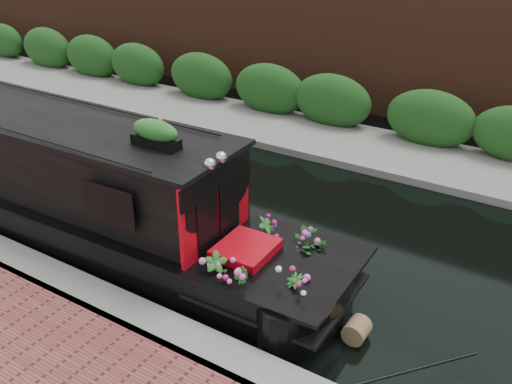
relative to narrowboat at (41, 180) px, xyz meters
The scene contains 7 objects.
ground 3.29m from the narrowboat, 36.81° to the left, with size 80.00×80.00×0.00m, color black.
near_bank_coping 3.01m from the narrowboat, 28.48° to the right, with size 40.00×0.60×0.50m, color gray.
far_bank_path 6.67m from the narrowboat, 67.30° to the left, with size 40.00×2.40×0.34m, color slate.
far_hedge 7.51m from the narrowboat, 69.97° to the left, with size 40.00×1.10×2.80m, color #1A4517.
far_brick_wall 9.50m from the narrowboat, 74.33° to the left, with size 40.00×1.00×8.00m, color #4E291A.
narrowboat is the anchor object (origin of this frame).
rope_fender 6.17m from the narrowboat, ahead, with size 0.31×0.31×0.33m, color brown.
Camera 1 is at (5.60, -7.61, 5.24)m, focal length 40.00 mm.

